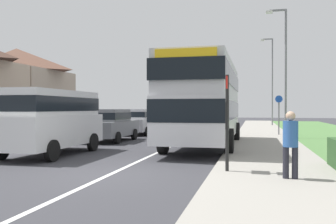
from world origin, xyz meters
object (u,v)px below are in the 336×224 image
at_px(bus_stop_sign, 227,116).
at_px(street_lamp_mid, 284,64).
at_px(parked_car_silver, 139,121).
at_px(cycle_route_sign, 279,113).
at_px(double_decker_bus, 205,99).
at_px(street_lamp_far, 271,77).
at_px(parked_car_grey, 110,124).
at_px(pedestrian_at_stop, 290,141).
at_px(parked_van_white, 51,117).

xyz_separation_m(bus_stop_sign, street_lamp_mid, (2.28, 11.90, 2.64)).
relative_size(parked_car_silver, cycle_route_sign, 1.68).
bearing_deg(double_decker_bus, parked_car_silver, 127.54).
distance_m(double_decker_bus, street_lamp_far, 20.71).
xyz_separation_m(parked_car_grey, pedestrian_at_stop, (8.14, -9.14, 0.05)).
distance_m(parked_car_silver, street_lamp_mid, 9.72).
bearing_deg(parked_car_silver, cycle_route_sign, 2.85).
height_order(double_decker_bus, cycle_route_sign, double_decker_bus).
height_order(parked_car_silver, pedestrian_at_stop, parked_car_silver).
distance_m(cycle_route_sign, street_lamp_mid, 3.45).
height_order(double_decker_bus, parked_car_silver, double_decker_bus).
bearing_deg(street_lamp_mid, cycle_route_sign, 93.38).
xyz_separation_m(parked_car_grey, parked_car_silver, (-0.08, 5.12, -0.00)).
bearing_deg(cycle_route_sign, parked_van_white, -127.98).
bearing_deg(parked_car_grey, street_lamp_far, 64.22).
bearing_deg(parked_car_silver, bus_stop_sign, -63.59).
relative_size(double_decker_bus, cycle_route_sign, 3.82).
xyz_separation_m(bus_stop_sign, street_lamp_far, (2.27, 26.88, 3.21)).
bearing_deg(parked_car_silver, double_decker_bus, -52.46).
distance_m(parked_car_grey, street_lamp_mid, 10.12).
height_order(parked_van_white, street_lamp_far, street_lamp_far).
bearing_deg(parked_car_grey, cycle_route_sign, 32.28).
xyz_separation_m(parked_car_silver, pedestrian_at_stop, (8.22, -14.26, 0.05)).
height_order(parked_van_white, bus_stop_sign, bus_stop_sign).
bearing_deg(cycle_route_sign, street_lamp_far, 89.51).
bearing_deg(bus_stop_sign, parked_van_white, 157.92).
height_order(parked_van_white, pedestrian_at_stop, parked_van_white).
height_order(pedestrian_at_stop, bus_stop_sign, bus_stop_sign).
xyz_separation_m(double_decker_bus, cycle_route_sign, (3.61, 7.31, -0.71)).
distance_m(double_decker_bus, pedestrian_at_stop, 8.04).
bearing_deg(street_lamp_far, bus_stop_sign, -94.82).
bearing_deg(pedestrian_at_stop, parked_car_grey, 131.71).
bearing_deg(pedestrian_at_stop, street_lamp_far, 88.39).
bearing_deg(parked_van_white, pedestrian_at_stop, -22.74).
height_order(double_decker_bus, parked_car_grey, double_decker_bus).
xyz_separation_m(pedestrian_at_stop, street_lamp_far, (0.78, 27.60, 3.78)).
distance_m(parked_car_grey, parked_car_silver, 5.12).
distance_m(pedestrian_at_stop, bus_stop_sign, 1.75).
bearing_deg(street_lamp_far, cycle_route_sign, -90.49).
distance_m(parked_car_grey, bus_stop_sign, 10.75).
distance_m(parked_car_silver, street_lamp_far, 16.54).
xyz_separation_m(bus_stop_sign, cycle_route_sign, (2.16, 13.98, -0.11)).
xyz_separation_m(pedestrian_at_stop, cycle_route_sign, (0.67, 14.70, 0.45)).
bearing_deg(bus_stop_sign, parked_car_grey, 128.30).
height_order(pedestrian_at_stop, street_lamp_far, street_lamp_far).
bearing_deg(parked_car_grey, pedestrian_at_stop, -48.29).
distance_m(parked_car_silver, pedestrian_at_stop, 16.46).
xyz_separation_m(parked_car_grey, street_lamp_far, (8.92, 18.46, 3.83)).
relative_size(pedestrian_at_stop, bus_stop_sign, 0.64).
bearing_deg(street_lamp_far, street_lamp_mid, -89.95).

